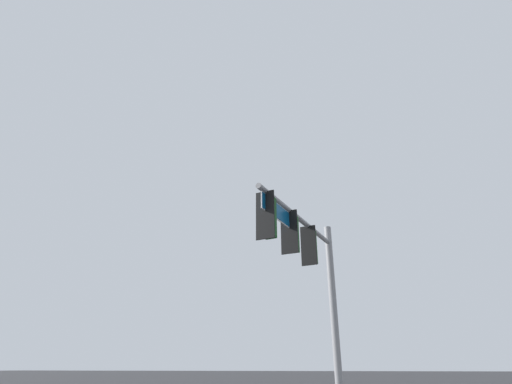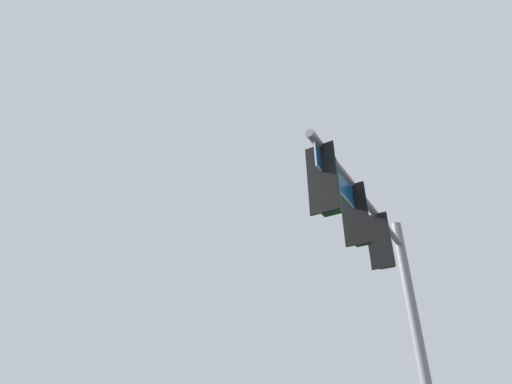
{
  "view_description": "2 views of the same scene",
  "coord_description": "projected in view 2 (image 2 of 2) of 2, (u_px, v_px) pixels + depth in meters",
  "views": [
    {
      "loc": [
        9.51,
        -5.07,
        1.54
      ],
      "look_at": [
        -2.86,
        -8.27,
        7.17
      ],
      "focal_mm": 28.0,
      "sensor_mm": 36.0,
      "label": 1
    },
    {
      "loc": [
        5.81,
        -6.46,
        1.65
      ],
      "look_at": [
        -0.6,
        -8.66,
        5.51
      ],
      "focal_mm": 28.0,
      "sensor_mm": 36.0,
      "label": 2
    }
  ],
  "objects": [
    {
      "name": "signal_pole_near",
      "position": [
        384.0,
        268.0,
        8.66
      ],
      "size": [
        5.75,
        1.59,
        6.41
      ],
      "color": "gray",
      "rests_on": "ground_plane"
    }
  ]
}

